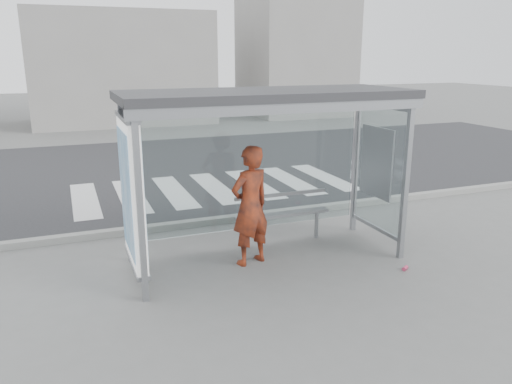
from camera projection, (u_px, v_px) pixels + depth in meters
ground at (267, 259)px, 7.86m from camera, size 80.00×80.00×0.00m
road at (173, 168)px, 14.15m from camera, size 30.00×10.00×0.01m
curb at (228, 219)px, 9.59m from camera, size 30.00×0.18×0.12m
crosswalk at (215, 188)px, 12.08m from camera, size 6.55×3.00×0.00m
bus_shelter at (242, 135)px, 7.26m from camera, size 4.25×1.65×2.62m
building_center at (121, 68)px, 23.37m from camera, size 8.00×5.00×5.00m
building_right at (295, 47)px, 26.24m from camera, size 5.00×5.00×7.00m
person at (250, 206)px, 7.48m from camera, size 0.77×0.63×1.84m
bench at (283, 214)px, 8.43m from camera, size 1.66×0.21×0.86m
soda_can at (405, 268)px, 7.45m from camera, size 0.12×0.11×0.06m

